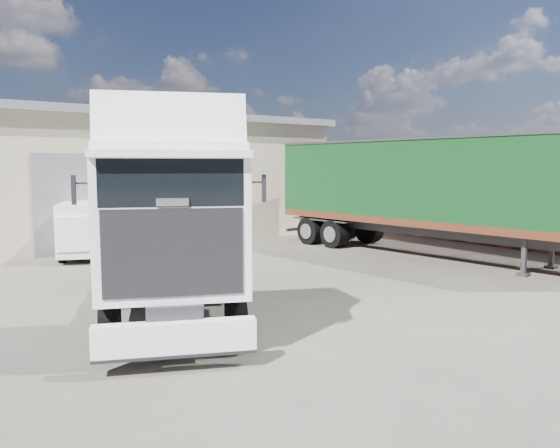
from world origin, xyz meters
TOP-DOWN VIEW (x-y plane):
  - ground at (0.00, 0.00)m, footprint 120.00×120.00m
  - brick_boundary_wall at (11.50, 6.00)m, footprint 0.35×26.00m
  - tractor_unit at (-3.58, -0.53)m, footprint 4.74×6.76m
  - box_trailer at (7.39, 2.67)m, footprint 3.80×12.50m
  - panel_van at (-2.09, 9.54)m, footprint 3.54×5.09m

SIDE VIEW (x-z plane):
  - ground at x=0.00m, z-range 0.00..0.00m
  - panel_van at x=-2.09m, z-range 0.03..1.96m
  - brick_boundary_wall at x=11.50m, z-range 0.00..2.50m
  - tractor_unit at x=-3.58m, z-range -0.34..3.98m
  - box_trailer at x=7.39m, z-range 0.45..4.54m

